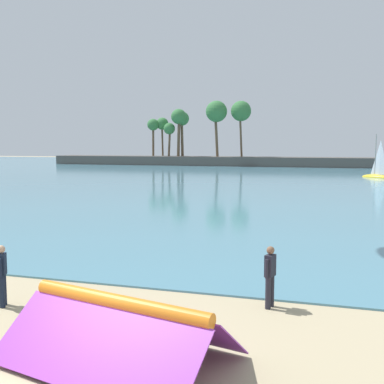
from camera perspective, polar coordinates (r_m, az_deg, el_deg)
The scene contains 7 objects.
sea at distance 70.84m, azimuth 12.22°, elevation 2.35°, with size 220.00×115.78×0.06m, color teal.
palm_headland at distance 88.50m, azimuth 13.62°, elevation 5.06°, with size 99.42×6.00×12.48m.
folded_kite at distance 9.68m, azimuth -8.95°, elevation -15.04°, with size 4.92×3.78×1.31m.
person_rigging_by_gear at distance 13.59m, azimuth -22.27°, elevation -9.25°, with size 0.33×0.50×1.67m.
person_at_waterline at distance 12.67m, azimuth 9.55°, elevation -9.99°, with size 0.29×0.53×1.67m.
backpack_near_kite at distance 13.60m, azimuth -16.91°, elevation -12.07°, with size 0.35×0.35×0.44m.
sailboat_near_shore at distance 63.08m, azimuth 21.72°, elevation 2.14°, with size 3.85×3.53×5.84m.
Camera 1 is at (5.15, -6.56, 4.36)m, focal length 43.47 mm.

